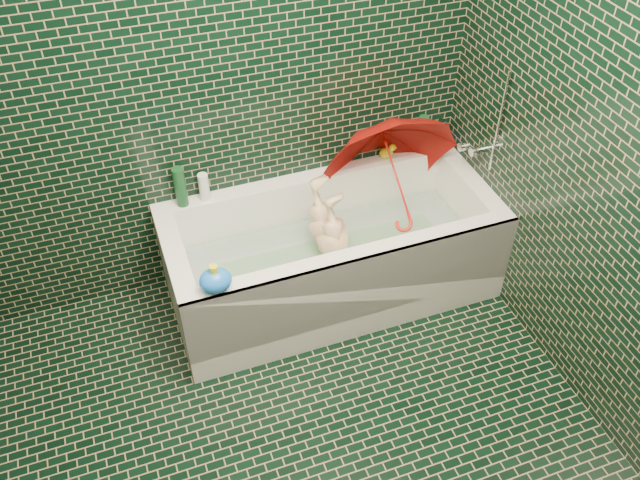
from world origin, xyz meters
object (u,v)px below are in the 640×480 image
object	(u,v)px
bathtub	(332,263)
rubber_duck	(387,152)
umbrella	(396,177)
bath_toy	(215,280)
child	(336,252)

from	to	relation	value
bathtub	rubber_duck	xyz separation A→B (m)	(0.45, 0.35, 0.38)
umbrella	bath_toy	xyz separation A→B (m)	(-1.06, -0.42, 0.01)
umbrella	bath_toy	distance (m)	1.15
bathtub	child	world-z (taller)	bathtub
umbrella	rubber_duck	size ratio (longest dim) A/B	6.42
child	rubber_duck	xyz separation A→B (m)	(0.45, 0.38, 0.28)
child	bath_toy	xyz separation A→B (m)	(-0.68, -0.29, 0.30)
bathtub	rubber_duck	bearing A→B (deg)	37.89
bathtub	bath_toy	xyz separation A→B (m)	(-0.67, -0.31, 0.40)
bathtub	bath_toy	bearing A→B (deg)	-154.99
child	bath_toy	world-z (taller)	bath_toy
bathtub	child	distance (m)	0.10
rubber_duck	umbrella	bearing A→B (deg)	-84.61
rubber_duck	bath_toy	bearing A→B (deg)	-129.99
bath_toy	bathtub	bearing A→B (deg)	20.52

